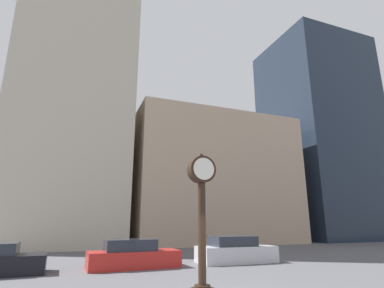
% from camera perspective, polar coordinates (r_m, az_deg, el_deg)
% --- Properties ---
extents(building_tall_tower, '(10.79, 12.00, 38.86)m').
position_cam_1_polar(building_tall_tower, '(36.33, -20.59, 14.70)').
color(building_tall_tower, '#BCB29E').
rests_on(building_tall_tower, ground_plane).
extents(building_storefront_row, '(17.97, 12.00, 13.72)m').
position_cam_1_polar(building_storefront_row, '(35.31, 3.06, -7.04)').
color(building_storefront_row, tan).
rests_on(building_storefront_row, ground_plane).
extents(building_glass_modern, '(12.84, 12.00, 28.07)m').
position_cam_1_polar(building_glass_modern, '(46.62, 23.04, 1.25)').
color(building_glass_modern, '#1E2838').
rests_on(building_glass_modern, ground_plane).
extents(street_clock, '(0.95, 0.79, 4.58)m').
position_cam_1_polar(street_clock, '(10.52, 1.86, -11.32)').
color(street_clock, black).
rests_on(street_clock, ground_plane).
extents(car_red, '(4.50, 1.91, 1.36)m').
position_cam_1_polar(car_red, '(16.03, -11.18, -20.16)').
color(car_red, red).
rests_on(car_red, ground_plane).
extents(car_silver, '(4.38, 1.96, 1.43)m').
position_cam_1_polar(car_silver, '(18.01, 8.25, -19.55)').
color(car_silver, '#BCBCC1').
rests_on(car_silver, ground_plane).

